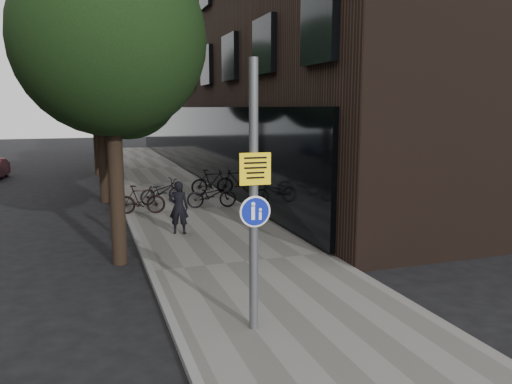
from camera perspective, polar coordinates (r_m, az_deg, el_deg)
name	(u,v)px	position (r m, az deg, el deg)	size (l,w,h in m)	color
ground	(289,323)	(9.17, 3.84, -14.68)	(120.00, 120.00, 0.00)	black
sidewalk	(190,210)	(18.42, -7.57, -2.11)	(4.50, 60.00, 0.12)	slate
curb_edge	(127,215)	(18.12, -14.56, -2.51)	(0.15, 60.00, 0.13)	slate
building_right_dark_brick	(280,22)	(32.37, 2.75, 18.88)	(12.00, 40.00, 18.00)	black
street_tree_near	(113,49)	(12.43, -16.03, 15.42)	(4.40, 4.40, 7.50)	black
street_tree_mid	(100,73)	(20.89, -17.35, 12.86)	(5.00, 5.00, 7.80)	black
street_tree_far	(95,84)	(29.88, -17.93, 11.72)	(5.00, 5.00, 7.80)	black
signpost	(254,197)	(8.00, -0.27, -0.61)	(0.51, 0.15, 4.42)	#595B5E
pedestrian	(179,207)	(14.72, -8.83, -1.76)	(0.57, 0.37, 1.56)	black
parked_bike_facade_near	(212,195)	(18.49, -5.10, -0.32)	(0.63, 1.82, 0.96)	black
parked_bike_facade_far	(212,182)	(21.25, -5.05, 1.16)	(0.51, 1.82, 1.09)	black
parked_bike_curb_near	(162,191)	(19.54, -10.71, 0.08)	(0.63, 1.82, 0.95)	black
parked_bike_curb_far	(141,200)	(17.79, -13.02, -0.84)	(0.47, 1.67, 1.00)	black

